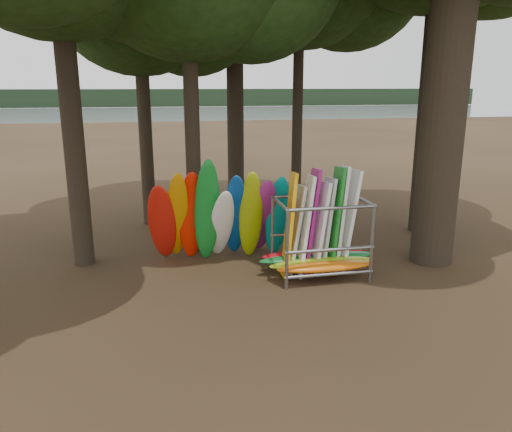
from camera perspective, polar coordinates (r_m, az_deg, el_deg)
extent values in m
plane|color=#47331E|center=(12.92, 2.48, -7.63)|extent=(120.00, 120.00, 0.00)
plane|color=gray|center=(71.80, -9.60, 10.63)|extent=(160.00, 160.00, 0.00)
cube|color=black|center=(121.64, -10.72, 13.13)|extent=(160.00, 4.00, 4.00)
cylinder|color=black|center=(14.31, -20.90, 16.62)|extent=(0.56, 0.56, 11.22)
cylinder|color=black|center=(18.12, -12.81, 14.30)|extent=(0.47, 0.47, 9.77)
cylinder|color=black|center=(19.53, -2.47, 19.66)|extent=(0.64, 0.64, 13.18)
cylinder|color=black|center=(19.29, 4.88, 17.25)|extent=(0.39, 0.39, 11.55)
cylinder|color=black|center=(14.79, -7.49, 15.67)|extent=(0.44, 0.44, 10.37)
cylinder|color=black|center=(17.72, 19.54, 19.46)|extent=(0.53, 0.53, 13.23)
cylinder|color=black|center=(14.60, 21.60, 20.57)|extent=(1.17, 1.17, 13.28)
ellipsoid|color=red|center=(14.03, -10.66, -0.81)|extent=(0.95, 1.75, 2.57)
ellipsoid|color=orange|center=(13.97, -9.02, -0.09)|extent=(0.68, 1.92, 2.89)
ellipsoid|color=red|center=(14.05, -7.37, -0.05)|extent=(0.78, 1.26, 2.80)
ellipsoid|color=#148229|center=(13.80, -5.62, 0.49)|extent=(0.74, 1.34, 3.17)
ellipsoid|color=white|center=(14.08, -3.98, -0.96)|extent=(0.78, 1.70, 2.36)
ellipsoid|color=#0C4292|center=(14.15, -2.40, -0.02)|extent=(0.83, 1.79, 2.76)
ellipsoid|color=#94AE0E|center=(14.00, -0.61, 0.01)|extent=(0.79, 1.37, 2.81)
ellipsoid|color=#9F2684|center=(14.36, 0.78, -0.10)|extent=(0.83, 1.96, 2.62)
ellipsoid|color=#079084|center=(14.35, 2.47, -0.08)|extent=(0.72, 1.07, 2.58)
ellipsoid|color=orange|center=(12.93, 7.99, -5.74)|extent=(2.60, 0.55, 0.24)
ellipsoid|color=#A6C81A|center=(13.18, 7.58, -5.32)|extent=(2.87, 0.55, 0.24)
ellipsoid|color=#197333|center=(13.55, 7.00, -4.74)|extent=(3.22, 0.55, 0.24)
ellipsoid|color=red|center=(13.84, 6.57, -4.30)|extent=(2.90, 0.55, 0.24)
cube|color=#EFA00C|center=(12.92, 3.82, -1.17)|extent=(0.42, 0.77, 2.79)
cube|color=silver|center=(13.21, 4.44, -1.64)|extent=(0.55, 0.78, 2.41)
cube|color=white|center=(13.04, 5.58, -1.25)|extent=(0.48, 0.77, 2.70)
cube|color=#9B1974|center=(13.29, 6.15, -0.64)|extent=(0.50, 0.80, 2.83)
cube|color=white|center=(13.25, 7.20, -1.46)|extent=(0.53, 0.80, 2.51)
cube|color=silver|center=(13.41, 7.87, -1.12)|extent=(0.49, 0.81, 2.58)
cube|color=#1B7C24|center=(13.35, 8.88, -0.58)|extent=(0.47, 0.82, 2.88)
cube|color=white|center=(13.55, 9.49, -0.39)|extent=(0.43, 0.79, 2.88)
cube|color=white|center=(13.52, 10.50, -0.63)|extent=(0.56, 0.79, 2.79)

